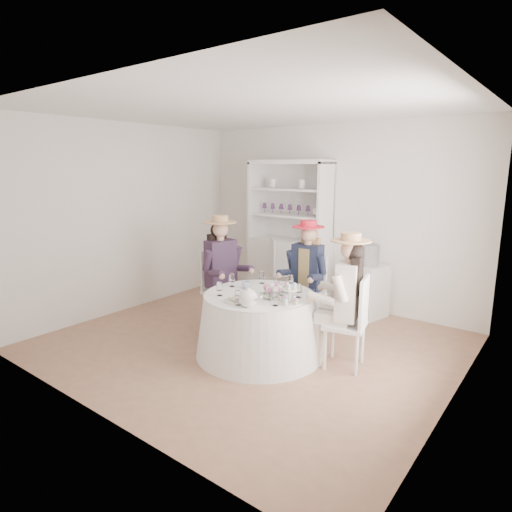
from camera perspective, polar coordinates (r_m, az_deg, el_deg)
The scene contains 23 objects.
ground at distance 5.27m, azimuth -0.67°, elevation -11.43°, with size 4.50×4.50×0.00m, color #885D44.
ceiling at distance 4.88m, azimuth -0.75°, elevation 19.12°, with size 4.50×4.50×0.00m, color white.
wall_back at distance 6.57m, azimuth 10.14°, elevation 5.25°, with size 4.50×4.50×0.00m, color white.
wall_front at distance 3.57m, azimuth -20.93°, elevation -0.74°, with size 4.50×4.50×0.00m, color white.
wall_left at distance 6.52m, azimuth -16.54°, elevation 4.89°, with size 4.50×4.50×0.00m, color white.
wall_right at distance 3.95m, azimuth 25.94°, elevation -0.01°, with size 4.50×4.50×0.00m, color white.
tea_table at distance 4.85m, azimuth 0.45°, elevation -9.10°, with size 1.43×1.43×0.70m.
hutch at distance 6.76m, azimuth 4.54°, elevation 0.65°, with size 1.34×0.61×2.18m.
side_table at distance 6.24m, azimuth 14.49°, elevation -4.49°, with size 0.47×0.47×0.74m, color silver.
hatbox at distance 6.12m, azimuth 14.73°, elevation 0.14°, with size 0.29×0.29×0.29m, color black.
guest_left at distance 5.50m, azimuth -4.57°, elevation -1.32°, with size 0.60×0.56×1.48m.
guest_mid at distance 5.44m, azimuth 6.77°, elevation -1.77°, with size 0.52×0.54×1.43m.
guest_right at distance 4.51m, azimuth 11.90°, elevation -4.81°, with size 0.57×0.54×1.44m.
spare_chair at distance 6.64m, azimuth 3.13°, elevation -1.58°, with size 0.59×0.59×1.01m.
teacup_a at distance 4.92m, azimuth -1.37°, elevation -3.96°, with size 0.09×0.09×0.07m, color white.
teacup_b at distance 4.93m, azimuth 2.82°, elevation -3.97°, with size 0.07×0.07×0.07m, color white.
teacup_c at distance 4.76m, azimuth 4.00°, elevation -4.59°, with size 0.08×0.08×0.07m, color white.
flower_bowl at distance 4.57m, azimuth 1.99°, elevation -5.39°, with size 0.19×0.19×0.05m, color white.
flower_arrangement at distance 4.56m, azimuth 2.33°, elevation -4.53°, with size 0.19×0.19×0.07m.
table_teapot at distance 4.29m, azimuth -1.02°, elevation -5.66°, with size 0.27×0.19×0.20m.
sandwich_plate at distance 4.48m, azimuth -2.78°, elevation -5.89°, with size 0.25×0.25×0.06m.
cupcake_stand at distance 4.39m, azimuth 4.54°, elevation -5.38°, with size 0.23×0.23×0.21m.
stemware_set at distance 4.71m, azimuth 0.46°, elevation -4.20°, with size 0.93×0.93×0.15m.
Camera 1 is at (2.99, -3.81, 2.07)m, focal length 30.00 mm.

